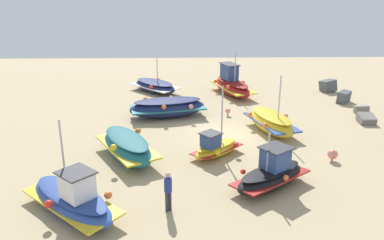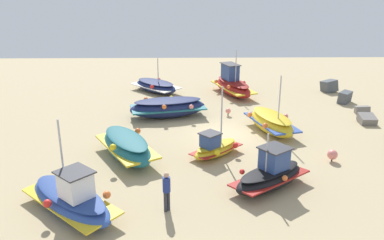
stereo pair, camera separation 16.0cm
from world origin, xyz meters
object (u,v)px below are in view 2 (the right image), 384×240
at_px(fishing_boat_6, 126,146).
at_px(mooring_buoy_0, 332,155).
at_px(fishing_boat_0, 71,199).
at_px(fishing_boat_3, 168,107).
at_px(mooring_buoy_1, 228,111).
at_px(fishing_boat_1, 233,85).
at_px(fishing_boat_4, 271,122).
at_px(person_walking, 167,189).
at_px(fishing_boat_2, 216,148).
at_px(fishing_boat_5, 156,86).
at_px(fishing_boat_7, 270,175).

xyz_separation_m(fishing_boat_6, mooring_buoy_0, (0.61, 10.86, -0.30)).
distance_m(fishing_boat_0, mooring_buoy_0, 13.24).
relative_size(fishing_boat_3, mooring_buoy_1, 10.19).
bearing_deg(fishing_boat_6, fishing_boat_0, 133.98).
xyz_separation_m(fishing_boat_0, fishing_boat_1, (-17.97, 8.65, 0.18)).
bearing_deg(fishing_boat_4, fishing_boat_0, 115.38).
distance_m(fishing_boat_4, person_walking, 10.98).
distance_m(fishing_boat_0, mooring_buoy_1, 14.52).
xyz_separation_m(fishing_boat_2, person_walking, (5.45, -2.41, 0.53)).
distance_m(fishing_boat_3, mooring_buoy_1, 4.24).
relative_size(fishing_boat_5, fishing_boat_6, 0.91).
distance_m(fishing_boat_4, fishing_boat_7, 7.37).
distance_m(fishing_boat_0, fishing_boat_2, 8.36).
bearing_deg(fishing_boat_1, fishing_boat_6, 131.57).
height_order(fishing_boat_5, mooring_buoy_0, fishing_boat_5).
relative_size(fishing_boat_3, person_walking, 3.22).
relative_size(fishing_boat_0, fishing_boat_4, 1.02).
relative_size(fishing_boat_5, mooring_buoy_0, 7.13).
bearing_deg(person_walking, mooring_buoy_1, -59.33).
height_order(fishing_boat_2, fishing_boat_6, fishing_boat_2).
bearing_deg(fishing_boat_4, person_walking, 129.00).
bearing_deg(fishing_boat_3, mooring_buoy_0, -52.28).
distance_m(fishing_boat_0, fishing_boat_6, 5.49).
height_order(fishing_boat_6, person_walking, person_walking).
bearing_deg(fishing_boat_2, fishing_boat_0, -1.48).
bearing_deg(person_walking, fishing_boat_5, -36.80).
distance_m(fishing_boat_4, mooring_buoy_0, 5.02).
relative_size(fishing_boat_7, mooring_buoy_1, 7.50).
xyz_separation_m(fishing_boat_2, fishing_boat_7, (3.59, 2.23, 0.16)).
relative_size(fishing_boat_7, person_walking, 2.37).
bearing_deg(fishing_boat_2, fishing_boat_4, -178.70).
height_order(fishing_boat_1, mooring_buoy_0, fishing_boat_1).
height_order(fishing_boat_7, mooring_buoy_0, fishing_boat_7).
bearing_deg(fishing_boat_2, fishing_boat_6, -39.88).
xyz_separation_m(person_walking, mooring_buoy_0, (-4.62, 8.50, -0.62)).
relative_size(fishing_boat_2, fishing_boat_7, 0.93).
height_order(fishing_boat_2, fishing_boat_7, fishing_boat_2).
bearing_deg(fishing_boat_2, fishing_boat_3, -109.54).
xyz_separation_m(fishing_boat_2, mooring_buoy_1, (-6.81, 1.40, -0.12)).
relative_size(fishing_boat_2, fishing_boat_3, 0.69).
bearing_deg(fishing_boat_5, fishing_boat_4, 174.42).
distance_m(fishing_boat_2, fishing_boat_4, 5.23).
bearing_deg(fishing_boat_3, fishing_boat_7, -75.98).
bearing_deg(fishing_boat_4, fishing_boat_7, 151.20).
xyz_separation_m(fishing_boat_4, person_walking, (9.07, -6.18, 0.37)).
bearing_deg(fishing_boat_1, mooring_buoy_0, 176.55).
distance_m(fishing_boat_3, person_walking, 12.13).
bearing_deg(mooring_buoy_0, fishing_boat_6, -93.20).
relative_size(fishing_boat_5, person_walking, 2.67).
xyz_separation_m(fishing_boat_3, fishing_boat_7, (10.25, 5.06, -0.05)).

